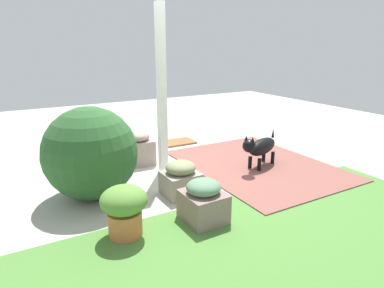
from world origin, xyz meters
TOP-DOWN VIEW (x-y plane):
  - ground_plane at (0.00, 0.00)m, footprint 12.00×12.00m
  - brick_path at (-0.94, 0.36)m, footprint 1.80×2.40m
  - lawn_patch at (0.60, 2.40)m, footprint 5.20×2.80m
  - porch_pillar at (0.34, -0.06)m, footprint 0.10×0.10m
  - stone_planter_nearest at (0.50, -0.54)m, footprint 0.42×0.38m
  - stone_planter_mid at (0.46, 0.68)m, footprint 0.41×0.38m
  - stone_planter_far at (0.54, 1.31)m, footprint 0.39×0.42m
  - round_shrub at (1.35, 0.24)m, footprint 1.04×1.04m
  - terracotta_pot_broad at (1.30, 1.19)m, footprint 0.42×0.42m
  - dog at (-0.91, 0.45)m, footprint 0.76×0.42m
  - doormat at (-0.48, -1.21)m, footprint 0.57×0.41m

SIDE VIEW (x-z plane):
  - ground_plane at x=0.00m, z-range 0.00..0.00m
  - lawn_patch at x=0.60m, z-range 0.00..0.01m
  - brick_path at x=-0.94m, z-range 0.00..0.02m
  - doormat at x=-0.48m, z-range 0.00..0.03m
  - stone_planter_mid at x=0.46m, z-range -0.01..0.40m
  - stone_planter_far at x=0.54m, z-range -0.01..0.42m
  - stone_planter_nearest at x=0.50m, z-range -0.01..0.47m
  - terracotta_pot_broad at x=1.30m, z-range 0.04..0.51m
  - dog at x=-0.91m, z-range 0.04..0.57m
  - round_shrub at x=1.35m, z-range 0.00..1.04m
  - porch_pillar at x=0.34m, z-range 0.00..2.17m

